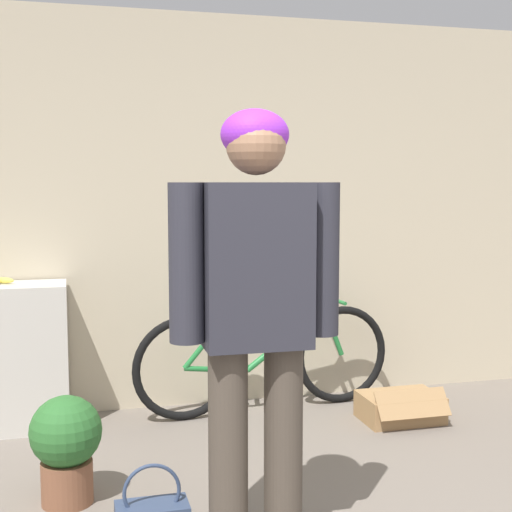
{
  "coord_description": "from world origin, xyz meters",
  "views": [
    {
      "loc": [
        -0.81,
        -1.73,
        1.51
      ],
      "look_at": [
        -0.11,
        0.95,
        1.22
      ],
      "focal_mm": 50.0,
      "sensor_mm": 36.0,
      "label": 1
    }
  ],
  "objects_px": {
    "bicycle": "(266,358)",
    "person": "(256,297)",
    "potted_plant": "(66,443)",
    "cardboard_box": "(400,407)"
  },
  "relations": [
    {
      "from": "bicycle",
      "to": "person",
      "type": "bearing_deg",
      "value": -111.55
    },
    {
      "from": "potted_plant",
      "to": "bicycle",
      "type": "bearing_deg",
      "value": 40.31
    },
    {
      "from": "person",
      "to": "bicycle",
      "type": "height_order",
      "value": "person"
    },
    {
      "from": "person",
      "to": "bicycle",
      "type": "relative_size",
      "value": 1.01
    },
    {
      "from": "bicycle",
      "to": "potted_plant",
      "type": "height_order",
      "value": "bicycle"
    },
    {
      "from": "person",
      "to": "potted_plant",
      "type": "xyz_separation_m",
      "value": [
        -0.75,
        0.66,
        -0.77
      ]
    },
    {
      "from": "cardboard_box",
      "to": "potted_plant",
      "type": "relative_size",
      "value": 0.95
    },
    {
      "from": "person",
      "to": "bicycle",
      "type": "bearing_deg",
      "value": 74.13
    },
    {
      "from": "person",
      "to": "bicycle",
      "type": "distance_m",
      "value": 1.94
    },
    {
      "from": "potted_plant",
      "to": "person",
      "type": "bearing_deg",
      "value": -41.57
    }
  ]
}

